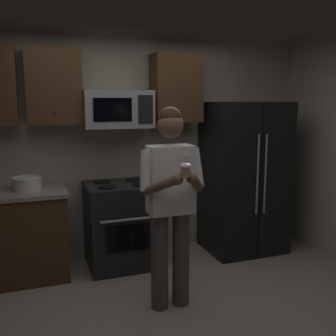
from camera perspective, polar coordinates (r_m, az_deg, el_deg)
The scene contains 9 objects.
ground_plane at distance 3.40m, azimuth 1.66°, elevation -22.20°, with size 6.00×6.00×0.00m, color #9E9384.
wall_back at distance 4.59m, azimuth -6.27°, elevation 3.41°, with size 4.40×0.10×2.60m, color #B7AD99.
oven_range at distance 4.36m, azimuth -6.78°, elevation -8.23°, with size 0.76×0.70×0.93m.
microwave at distance 4.26m, azimuth -7.49°, elevation 8.57°, with size 0.74×0.41×0.40m.
refrigerator at distance 4.76m, azimuth 11.09°, elevation -1.36°, with size 0.90×0.75×1.80m.
cabinet_row_upper at distance 4.23m, azimuth -15.49°, elevation 11.41°, with size 2.78×0.36×0.76m.
bowl_large_white at distance 4.15m, azimuth -20.06°, elevation -2.11°, with size 0.29×0.29×0.13m.
person at distance 3.30m, azimuth 0.41°, elevation -4.38°, with size 0.60×0.48×1.76m.
cupcake at distance 2.94m, azimuth 2.63°, elevation -0.20°, with size 0.09×0.09×0.17m.
Camera 1 is at (-1.06, -2.69, 1.80)m, focal length 41.42 mm.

